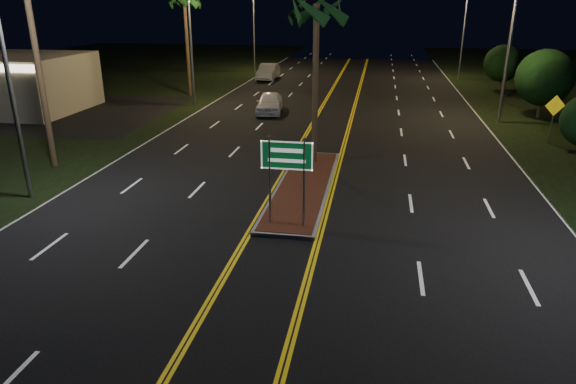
% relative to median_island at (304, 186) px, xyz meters
% --- Properties ---
extents(ground, '(120.00, 120.00, 0.00)m').
position_rel_median_island_xyz_m(ground, '(0.00, -7.00, -0.08)').
color(ground, black).
rests_on(ground, ground).
extents(median_island, '(2.25, 10.25, 0.17)m').
position_rel_median_island_xyz_m(median_island, '(0.00, 0.00, 0.00)').
color(median_island, gray).
rests_on(median_island, ground).
extents(highway_sign, '(1.80, 0.08, 3.20)m').
position_rel_median_island_xyz_m(highway_sign, '(0.00, -4.20, 2.32)').
color(highway_sign, gray).
rests_on(highway_sign, ground).
extents(streetlight_left_near, '(1.91, 0.44, 9.00)m').
position_rel_median_island_xyz_m(streetlight_left_near, '(-10.61, -3.00, 5.57)').
color(streetlight_left_near, gray).
rests_on(streetlight_left_near, ground).
extents(streetlight_left_mid, '(1.91, 0.44, 9.00)m').
position_rel_median_island_xyz_m(streetlight_left_mid, '(-10.61, 17.00, 5.57)').
color(streetlight_left_mid, gray).
rests_on(streetlight_left_mid, ground).
extents(streetlight_left_far, '(1.91, 0.44, 9.00)m').
position_rel_median_island_xyz_m(streetlight_left_far, '(-10.61, 37.00, 5.57)').
color(streetlight_left_far, gray).
rests_on(streetlight_left_far, ground).
extents(streetlight_right_mid, '(1.91, 0.44, 9.00)m').
position_rel_median_island_xyz_m(streetlight_right_mid, '(10.61, 15.00, 5.57)').
color(streetlight_right_mid, gray).
rests_on(streetlight_right_mid, ground).
extents(streetlight_right_far, '(1.91, 0.44, 9.00)m').
position_rel_median_island_xyz_m(streetlight_right_far, '(10.61, 35.00, 5.57)').
color(streetlight_right_far, gray).
rests_on(streetlight_right_far, ground).
extents(palm_median, '(2.40, 2.40, 8.30)m').
position_rel_median_island_xyz_m(palm_median, '(0.00, 3.50, 7.19)').
color(palm_median, '#382819').
rests_on(palm_median, ground).
extents(shrub_mid, '(3.78, 3.78, 4.62)m').
position_rel_median_island_xyz_m(shrub_mid, '(14.00, 17.00, 2.64)').
color(shrub_mid, '#382819').
rests_on(shrub_mid, ground).
extents(shrub_far, '(3.24, 3.24, 3.96)m').
position_rel_median_island_xyz_m(shrub_far, '(13.80, 29.00, 2.25)').
color(shrub_far, '#382819').
rests_on(shrub_far, ground).
extents(car_near, '(2.86, 5.43, 1.73)m').
position_rel_median_island_xyz_m(car_near, '(-4.71, 15.24, 0.78)').
color(car_near, silver).
rests_on(car_near, ground).
extents(car_far, '(2.42, 5.53, 1.83)m').
position_rel_median_island_xyz_m(car_far, '(-8.24, 31.48, 0.83)').
color(car_far, silver).
rests_on(car_far, ground).
extents(warning_sign, '(1.12, 0.32, 2.74)m').
position_rel_median_island_xyz_m(warning_sign, '(12.66, 9.73, 1.72)').
color(warning_sign, gray).
rests_on(warning_sign, ground).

